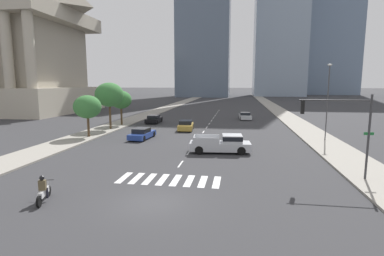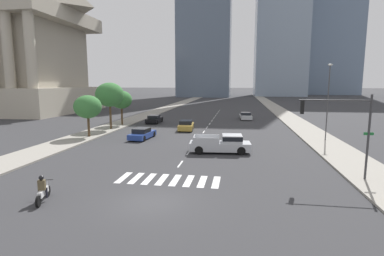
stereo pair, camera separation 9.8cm
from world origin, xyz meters
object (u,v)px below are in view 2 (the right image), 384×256
at_px(sedan_black_1, 154,119).
at_px(traffic_signal_near, 341,121).
at_px(sedan_blue_3, 142,134).
at_px(motorcycle_lead, 43,191).
at_px(street_tree_nearest, 88,107).
at_px(sedan_gold_0, 186,126).
at_px(sedan_silver_2, 246,116).
at_px(street_lamp_east, 328,97).
at_px(street_tree_second, 110,95).
at_px(street_tree_third, 121,100).
at_px(pickup_truck, 223,144).

bearing_deg(sedan_black_1, traffic_signal_near, -142.89).
bearing_deg(sedan_blue_3, motorcycle_lead, -173.35).
bearing_deg(street_tree_nearest, motorcycle_lead, -69.22).
bearing_deg(sedan_gold_0, sedan_blue_3, 146.56).
relative_size(sedan_silver_2, street_tree_nearest, 0.93).
distance_m(sedan_blue_3, street_lamp_east, 20.87).
distance_m(sedan_blue_3, street_tree_second, 9.67).
xyz_separation_m(sedan_silver_2, street_tree_third, (-18.54, -10.73, 3.31)).
bearing_deg(pickup_truck, sedan_gold_0, 109.72).
height_order(sedan_silver_2, street_tree_nearest, street_tree_nearest).
distance_m(motorcycle_lead, sedan_silver_2, 40.94).
xyz_separation_m(sedan_blue_3, traffic_signal_near, (17.48, -12.26, 3.37)).
bearing_deg(traffic_signal_near, street_tree_third, -42.86).
bearing_deg(motorcycle_lead, street_tree_second, -1.84).
relative_size(traffic_signal_near, street_tree_second, 0.88).
bearing_deg(street_tree_third, traffic_signal_near, -42.86).
relative_size(pickup_truck, street_tree_second, 0.91).
bearing_deg(pickup_truck, street_tree_nearest, 157.34).
bearing_deg(sedan_gold_0, traffic_signal_near, -149.92).
bearing_deg(street_lamp_east, sedan_gold_0, 161.20).
bearing_deg(sedan_black_1, motorcycle_lead, -175.07).
xyz_separation_m(traffic_signal_near, street_tree_nearest, (-23.90, 12.01, -0.33)).
bearing_deg(motorcycle_lead, street_tree_third, -3.99).
relative_size(street_lamp_east, street_tree_nearest, 1.70).
distance_m(street_lamp_east, street_tree_second, 27.14).
distance_m(sedan_silver_2, traffic_signal_near, 33.52).
relative_size(pickup_truck, sedan_blue_3, 1.25).
relative_size(sedan_black_1, street_lamp_east, 0.52).
bearing_deg(street_tree_second, motorcycle_lead, -74.12).
bearing_deg(sedan_gold_0, street_tree_third, 69.89).
relative_size(traffic_signal_near, street_tree_nearest, 1.14).
relative_size(sedan_silver_2, street_lamp_east, 0.55).
bearing_deg(sedan_gold_0, motorcycle_lead, 167.69).
xyz_separation_m(sedan_silver_2, street_tree_nearest, (-18.54, -20.90, 3.04)).
bearing_deg(motorcycle_lead, traffic_signal_near, -87.13).
bearing_deg(street_tree_nearest, sedan_gold_0, 35.67).
bearing_deg(street_lamp_east, street_tree_third, 162.59).
distance_m(sedan_black_1, sedan_silver_2, 16.18).
distance_m(sedan_black_1, street_tree_third, 6.37).
height_order(motorcycle_lead, traffic_signal_near, traffic_signal_near).
xyz_separation_m(sedan_black_1, traffic_signal_near, (19.97, -25.96, 3.35)).
bearing_deg(street_lamp_east, street_tree_second, 170.73).
distance_m(pickup_truck, traffic_signal_near, 10.90).
xyz_separation_m(pickup_truck, street_tree_third, (-15.96, 15.40, 3.08)).
height_order(street_tree_nearest, street_tree_second, street_tree_second).
relative_size(motorcycle_lead, sedan_gold_0, 0.46).
xyz_separation_m(pickup_truck, street_lamp_east, (10.83, 7.00, 4.06)).
bearing_deg(street_tree_second, street_lamp_east, -9.27).
xyz_separation_m(sedan_blue_3, street_tree_third, (-6.42, 9.92, 3.31)).
bearing_deg(sedan_silver_2, street_lamp_east, 18.40).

